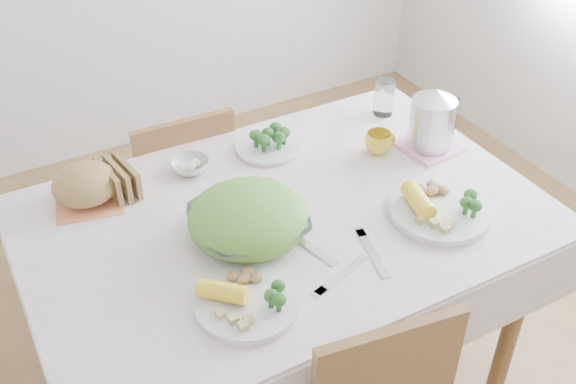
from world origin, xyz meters
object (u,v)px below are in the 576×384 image
dining_table (286,305)px  chair_far (177,185)px  salad_bowl (249,225)px  dinner_plate_left (247,303)px  dinner_plate_right (439,212)px  yellow_mug (379,142)px  electric_kettle (433,117)px

dining_table → chair_far: 0.70m
chair_far → salad_bowl: chair_far is taller
dining_table → dinner_plate_left: bearing=-133.1°
dinner_plate_right → yellow_mug: bearing=84.1°
dining_table → salad_bowl: salad_bowl is taller
chair_far → electric_kettle: 1.01m
dinner_plate_right → chair_far: bearing=118.7°
yellow_mug → electric_kettle: (0.16, -0.06, 0.08)m
salad_bowl → yellow_mug: salad_bowl is taller
salad_bowl → dinner_plate_right: (0.53, -0.18, -0.03)m
chair_far → electric_kettle: size_ratio=4.09×
dinner_plate_right → electric_kettle: (0.20, 0.30, 0.11)m
chair_far → dinner_plate_left: size_ratio=3.13×
dinner_plate_right → electric_kettle: electric_kettle is taller
dining_table → electric_kettle: 0.78m
salad_bowl → dinner_plate_left: bearing=-117.1°
dinner_plate_right → yellow_mug: size_ratio=3.24×
dinner_plate_right → electric_kettle: 0.38m
dining_table → dinner_plate_right: size_ratio=4.71×
dinner_plate_right → yellow_mug: (0.04, 0.36, 0.03)m
dinner_plate_left → dinner_plate_right: 0.65m
dining_table → dinner_plate_right: bearing=-29.8°
dining_table → dinner_plate_left: size_ratio=5.20×
chair_far → electric_kettle: (0.70, -0.61, 0.42)m
dinner_plate_left → electric_kettle: size_ratio=1.31×
dining_table → chair_far: (-0.11, 0.68, 0.09)m
yellow_mug → electric_kettle: 0.19m
chair_far → dinner_plate_right: chair_far is taller
chair_far → yellow_mug: bearing=136.4°
dining_table → yellow_mug: yellow_mug is taller
electric_kettle → dinner_plate_left: bearing=-138.3°
yellow_mug → salad_bowl: bearing=-162.3°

